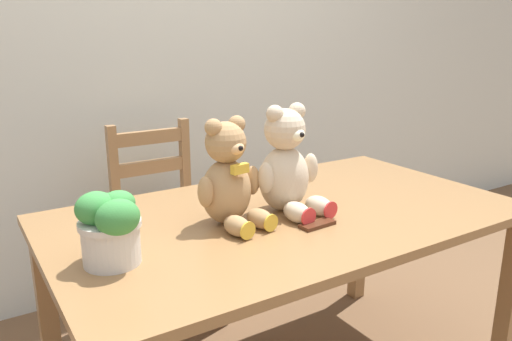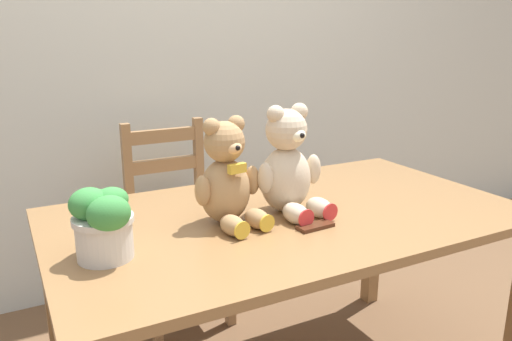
{
  "view_description": "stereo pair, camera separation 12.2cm",
  "coord_description": "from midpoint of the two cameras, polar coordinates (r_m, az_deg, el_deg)",
  "views": [
    {
      "loc": [
        -0.92,
        -0.83,
        1.29
      ],
      "look_at": [
        -0.11,
        0.46,
        0.87
      ],
      "focal_mm": 35.0,
      "sensor_mm": 36.0,
      "label": 1
    },
    {
      "loc": [
        -0.82,
        -0.89,
        1.29
      ],
      "look_at": [
        -0.11,
        0.46,
        0.87
      ],
      "focal_mm": 35.0,
      "sensor_mm": 36.0,
      "label": 2
    }
  ],
  "objects": [
    {
      "name": "wall_back",
      "position": [
        2.56,
        -12.83,
        15.34
      ],
      "size": [
        8.0,
        0.04,
        2.6
      ],
      "primitive_type": "cube",
      "color": "silver",
      "rests_on": "ground_plane"
    },
    {
      "name": "dining_table",
      "position": [
        1.7,
        1.5,
        -7.4
      ],
      "size": [
        1.54,
        0.88,
        0.71
      ],
      "color": "olive",
      "rests_on": "ground_plane"
    },
    {
      "name": "wooden_chair_behind",
      "position": [
        2.32,
        -12.0,
        -6.28
      ],
      "size": [
        0.38,
        0.39,
        0.9
      ],
      "rotation": [
        0.0,
        0.0,
        3.14
      ],
      "color": "#997047",
      "rests_on": "ground_plane"
    },
    {
      "name": "teddy_bear_left",
      "position": [
        1.53,
        -5.44,
        -1.02
      ],
      "size": [
        0.24,
        0.25,
        0.33
      ],
      "rotation": [
        0.0,
        0.0,
        3.31
      ],
      "color": "tan",
      "rests_on": "dining_table"
    },
    {
      "name": "teddy_bear_right",
      "position": [
        1.63,
        1.52,
        0.48
      ],
      "size": [
        0.25,
        0.26,
        0.36
      ],
      "rotation": [
        0.0,
        0.0,
        3.25
      ],
      "color": "beige",
      "rests_on": "dining_table"
    },
    {
      "name": "potted_plant",
      "position": [
        1.34,
        -18.91,
        -5.95
      ],
      "size": [
        0.16,
        0.18,
        0.2
      ],
      "color": "beige",
      "rests_on": "dining_table"
    },
    {
      "name": "chocolate_bar",
      "position": [
        1.54,
        4.69,
        -6.22
      ],
      "size": [
        0.12,
        0.05,
        0.01
      ],
      "primitive_type": "cube",
      "rotation": [
        0.0,
        0.0,
        0.07
      ],
      "color": "#472314",
      "rests_on": "dining_table"
    }
  ]
}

